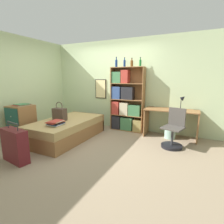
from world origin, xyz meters
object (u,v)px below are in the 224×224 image
object	(u,v)px
bottle_brown	(124,63)
desk_lamp	(183,100)
book_stack_on_bed	(56,123)
waste_bin	(170,133)
bed	(67,129)
dresser	(22,123)
desk_chair	(173,135)
bottle_clear	(132,63)
bookcase	(125,104)
handbag	(60,114)
suitcase	(15,146)
desk	(171,118)
bottle_green	(116,63)
magazine_pile_on_dresser	(22,105)
bottle_blue	(140,63)

from	to	relation	value
bottle_brown	desk_lamp	world-z (taller)	bottle_brown
book_stack_on_bed	bottle_brown	distance (m)	2.46
book_stack_on_bed	waste_bin	distance (m)	2.80
bed	bottle_brown	xyz separation A→B (m)	(1.01, 1.32, 1.67)
dresser	desk_lamp	distance (m)	4.02
desk_chair	bottle_clear	bearing A→B (deg)	150.58
dresser	bottle_brown	distance (m)	3.09
bookcase	waste_bin	bearing A→B (deg)	-7.58
bed	bottle_clear	size ratio (longest dim) A/B	8.54
handbag	suitcase	bearing A→B (deg)	-85.85
handbag	desk	size ratio (longest dim) A/B	0.35
book_stack_on_bed	desk_lamp	distance (m)	3.07
bottle_brown	bottle_clear	world-z (taller)	bottle_brown
bottle_green	desk_lamp	size ratio (longest dim) A/B	0.74
bottle_brown	waste_bin	xyz separation A→B (m)	(1.35, -0.19, -1.77)
magazine_pile_on_dresser	bottle_clear	distance (m)	2.99
bottle_green	bottle_brown	bearing A→B (deg)	12.47
suitcase	bottle_green	world-z (taller)	bottle_green
suitcase	bottle_brown	size ratio (longest dim) A/B	2.80
book_stack_on_bed	desk_lamp	bearing A→B (deg)	35.71
bookcase	desk	size ratio (longest dim) A/B	1.39
bottle_green	waste_bin	bearing A→B (deg)	-5.00
suitcase	bookcase	bearing A→B (deg)	68.24
desk	waste_bin	world-z (taller)	desk
bookcase	desk_lamp	bearing A→B (deg)	-1.44
book_stack_on_bed	magazine_pile_on_dresser	distance (m)	1.10
handbag	magazine_pile_on_dresser	distance (m)	0.93
book_stack_on_bed	bottle_brown	xyz separation A→B (m)	(0.89, 1.83, 1.38)
bottle_green	bottle_blue	xyz separation A→B (m)	(0.67, 0.07, -0.01)
dresser	desk_lamp	world-z (taller)	desk_lamp
bottle_brown	bottle_blue	size ratio (longest dim) A/B	1.08
desk	bookcase	bearing A→B (deg)	174.71
bed	waste_bin	world-z (taller)	bed
magazine_pile_on_dresser	bottle_green	distance (m)	2.69
bottle_clear	desk	bearing A→B (deg)	-4.28
magazine_pile_on_dresser	bottle_clear	xyz separation A→B (m)	(2.17, 1.79, 1.02)
bottle_clear	bottle_blue	xyz separation A→B (m)	(0.22, 0.07, 0.01)
bottle_green	desk_chair	size ratio (longest dim) A/B	0.32
magazine_pile_on_dresser	bottle_clear	size ratio (longest dim) A/B	1.58
dresser	bottle_brown	size ratio (longest dim) A/B	3.22
desk	bed	bearing A→B (deg)	-153.28
desk_lamp	desk_chair	world-z (taller)	desk_lamp
dresser	bottle_clear	world-z (taller)	bottle_clear
waste_bin	bookcase	bearing A→B (deg)	172.42
bed	desk_chair	size ratio (longest dim) A/B	2.29
handbag	bed	bearing A→B (deg)	43.26
bookcase	waste_bin	world-z (taller)	bookcase
suitcase	bookcase	xyz separation A→B (m)	(1.08, 2.71, 0.47)
bottle_clear	bottle_blue	distance (m)	0.23
bottle_clear	waste_bin	bearing A→B (deg)	-6.96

